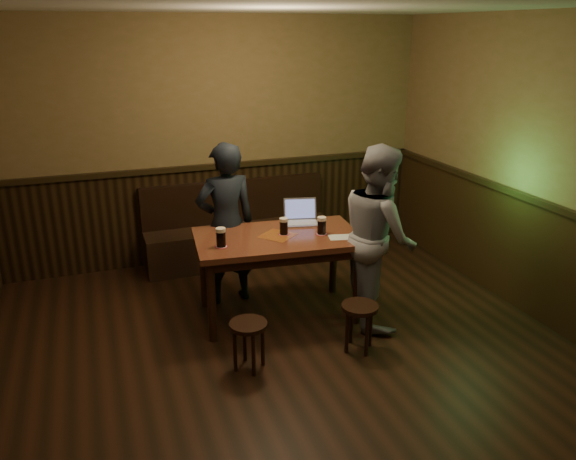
# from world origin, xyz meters

# --- Properties ---
(room) EXTENTS (5.04, 6.04, 2.84)m
(room) POSITION_xyz_m (0.00, 0.22, 1.20)
(room) COLOR black
(room) RESTS_ON ground
(bench) EXTENTS (2.20, 0.50, 0.95)m
(bench) POSITION_xyz_m (0.16, 2.75, 0.31)
(bench) COLOR black
(bench) RESTS_ON ground
(pub_table) EXTENTS (1.61, 1.02, 0.82)m
(pub_table) POSITION_xyz_m (0.16, 1.30, 0.71)
(pub_table) COLOR #572819
(pub_table) RESTS_ON ground
(stool_left) EXTENTS (0.32, 0.32, 0.42)m
(stool_left) POSITION_xyz_m (-0.36, 0.50, 0.33)
(stool_left) COLOR black
(stool_left) RESTS_ON ground
(stool_right) EXTENTS (0.35, 0.35, 0.43)m
(stool_right) POSITION_xyz_m (0.61, 0.45, 0.34)
(stool_right) COLOR black
(stool_right) RESTS_ON ground
(pint_left) EXTENTS (0.11, 0.11, 0.18)m
(pint_left) POSITION_xyz_m (-0.40, 1.20, 0.91)
(pint_left) COLOR #A2142D
(pint_left) RESTS_ON pub_table
(pint_mid) EXTENTS (0.10, 0.10, 0.16)m
(pint_mid) POSITION_xyz_m (0.23, 1.31, 0.90)
(pint_mid) COLOR #A2142D
(pint_mid) RESTS_ON pub_table
(pint_right) EXTENTS (0.11, 0.11, 0.17)m
(pint_right) POSITION_xyz_m (0.56, 1.20, 0.90)
(pint_right) COLOR #A2142D
(pint_right) RESTS_ON pub_table
(laptop) EXTENTS (0.38, 0.33, 0.23)m
(laptop) POSITION_xyz_m (0.50, 1.58, 0.88)
(laptop) COLOR silver
(laptop) RESTS_ON pub_table
(menu) EXTENTS (0.25, 0.19, 0.00)m
(menu) POSITION_xyz_m (0.70, 1.06, 0.82)
(menu) COLOR silver
(menu) RESTS_ON pub_table
(person_suit) EXTENTS (0.62, 0.43, 1.64)m
(person_suit) POSITION_xyz_m (-0.21, 1.78, 0.82)
(person_suit) COLOR black
(person_suit) RESTS_ON ground
(person_grey) EXTENTS (0.79, 0.93, 1.69)m
(person_grey) POSITION_xyz_m (1.01, 0.91, 0.85)
(person_grey) COLOR gray
(person_grey) RESTS_ON ground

